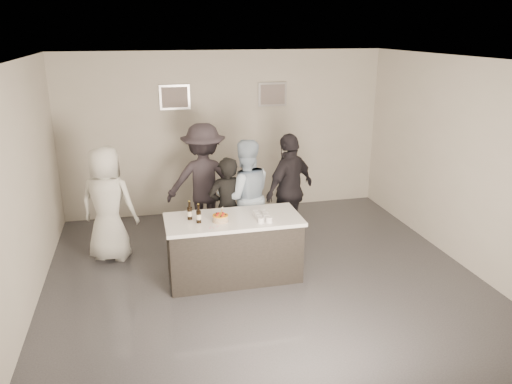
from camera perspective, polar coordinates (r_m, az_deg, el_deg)
floor at (r=7.11m, az=0.95°, el=-10.08°), size 6.00×6.00×0.00m
ceiling at (r=6.27m, az=1.09°, el=14.82°), size 6.00×6.00×0.00m
wall_back at (r=9.38m, az=-3.55°, el=6.71°), size 6.00×0.04×3.00m
wall_front at (r=3.91m, az=12.14°, el=-10.86°), size 6.00×0.04×3.00m
wall_left at (r=6.51m, az=-25.52°, el=-0.34°), size 0.04×6.00×3.00m
wall_right at (r=7.81m, az=22.89°, el=2.91°), size 0.04×6.00×3.00m
picture_left at (r=9.13m, az=-9.28°, el=10.64°), size 0.54×0.04×0.44m
picture_right at (r=9.43m, az=1.89°, el=11.11°), size 0.54×0.04×0.44m
bar_counter at (r=7.02m, az=-2.57°, el=-6.40°), size 1.86×0.86×0.90m
cake at (r=6.71m, az=-4.10°, el=-3.09°), size 0.21×0.21×0.08m
beer_bottle_a at (r=6.79m, az=-7.60°, el=-2.10°), size 0.07×0.07×0.26m
beer_bottle_b at (r=6.67m, az=-6.58°, el=-2.46°), size 0.07×0.07×0.26m
tumbler_cluster at (r=6.80m, az=0.71°, el=-2.73°), size 0.19×0.40×0.08m
candles at (r=6.55m, az=-4.37°, el=-3.97°), size 0.24×0.08×0.01m
person_main_black at (r=7.55m, az=-3.32°, el=-1.82°), size 0.63×0.47×1.58m
person_main_blue at (r=7.69m, az=-1.24°, el=-0.52°), size 0.89×0.70×1.80m
person_guest_left at (r=7.75m, az=-16.58°, el=-1.32°), size 1.01×0.85×1.76m
person_guest_right at (r=7.96m, az=3.88°, el=0.23°), size 1.14×0.98×1.83m
person_guest_back at (r=8.28m, az=-5.95°, el=1.24°), size 1.33×0.87×1.93m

